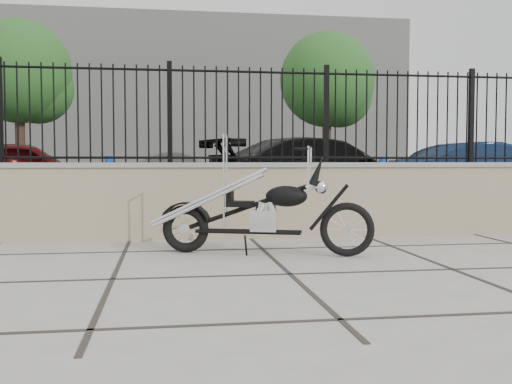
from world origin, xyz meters
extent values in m
plane|color=#99968E|center=(0.00, 0.00, 0.00)|extent=(90.00, 90.00, 0.00)
plane|color=black|center=(0.00, 12.50, 0.00)|extent=(30.00, 30.00, 0.00)
cube|color=gray|center=(0.00, 2.50, 0.48)|extent=(14.00, 0.36, 0.96)
cube|color=black|center=(0.00, 2.50, 1.56)|extent=(14.00, 0.08, 1.20)
cube|color=beige|center=(0.00, 26.50, 4.00)|extent=(22.00, 6.00, 8.00)
imported|color=#43090A|center=(-3.73, 6.46, 0.70)|extent=(4.31, 2.34, 1.39)
imported|color=black|center=(2.30, 7.56, 0.73)|extent=(5.43, 3.41, 1.47)
imported|color=#0E1C35|center=(6.08, 7.44, 0.69)|extent=(4.24, 1.62, 1.38)
cylinder|color=blue|center=(-1.97, 5.00, 0.53)|extent=(0.16, 0.16, 1.06)
cylinder|color=#0B13AB|center=(2.67, 4.92, 0.51)|extent=(0.13, 0.13, 1.01)
cylinder|color=#382619|center=(-5.99, 16.64, 1.67)|extent=(0.33, 0.33, 3.33)
sphere|color=#2F6C28|center=(-5.99, 16.64, 4.22)|extent=(3.55, 3.55, 3.55)
cylinder|color=#382619|center=(4.82, 16.35, 1.62)|extent=(0.32, 0.32, 3.24)
sphere|color=#315B22|center=(4.82, 16.35, 4.11)|extent=(3.46, 3.46, 3.46)
camera|label=1|loc=(-1.06, -5.02, 0.98)|focal=42.00mm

